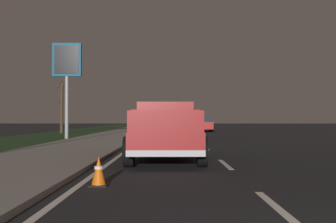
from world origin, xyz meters
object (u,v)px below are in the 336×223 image
pickup_truck (165,131)px  traffic_cone_near (99,171)px  bare_tree_far (62,105)px  gas_price_sign (67,67)px  sedan_silver (171,127)px  sedan_red (202,124)px  sedan_white (170,124)px

pickup_truck → traffic_cone_near: (-5.10, 1.25, -0.63)m
bare_tree_far → traffic_cone_near: 28.50m
gas_price_sign → bare_tree_far: bearing=17.5°
pickup_truck → gas_price_sign: size_ratio=0.87×
sedan_silver → traffic_cone_near: 17.05m
sedan_silver → gas_price_sign: size_ratio=0.70×
sedan_red → traffic_cone_near: bearing=171.6°
sedan_red → sedan_white: bearing=57.4°
pickup_truck → sedan_white: bearing=-0.3°
sedan_red → gas_price_sign: size_ratio=0.70×
sedan_silver → gas_price_sign: 7.96m
sedan_silver → sedan_red: bearing=-12.4°
gas_price_sign → bare_tree_far: 9.96m
sedan_red → gas_price_sign: bearing=143.2°
sedan_white → gas_price_sign: gas_price_sign is taller
pickup_truck → sedan_white: size_ratio=1.23×
sedan_red → bare_tree_far: 13.69m
pickup_truck → bare_tree_far: bare_tree_far is taller
gas_price_sign → sedan_white: bearing=-23.8°
traffic_cone_near → sedan_white: bearing=-2.4°
pickup_truck → traffic_cone_near: pickup_truck is taller
pickup_truck → sedan_red: 26.39m
sedan_white → traffic_cone_near: (-33.34, 1.39, -0.50)m
traffic_cone_near → sedan_red: bearing=-8.4°
sedan_silver → sedan_white: bearing=0.2°
sedan_silver → bare_tree_far: 14.23m
gas_price_sign → pickup_truck: bearing=-152.5°
gas_price_sign → sedan_silver: bearing=-97.6°
sedan_white → gas_price_sign: size_ratio=0.71×
sedan_white → sedan_silver: bearing=-179.8°
sedan_silver → gas_price_sign: (0.92, 6.87, 3.91)m
sedan_white → traffic_cone_near: size_ratio=7.67×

